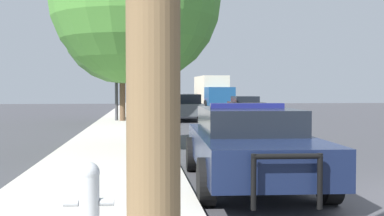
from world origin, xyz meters
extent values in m
cube|color=#BCB7AD|center=(-5.10, 0.00, 0.07)|extent=(3.00, 110.00, 0.13)
cube|color=#141E3D|center=(-2.49, 1.76, 0.64)|extent=(2.07, 4.97, 0.57)
cube|color=black|center=(-2.48, 2.00, 1.14)|extent=(1.71, 2.61, 0.43)
cylinder|color=black|center=(-1.65, 0.20, 0.35)|extent=(0.27, 0.72, 0.71)
cylinder|color=black|center=(-3.46, 0.28, 0.35)|extent=(0.27, 0.72, 0.71)
cylinder|color=black|center=(-1.51, 3.23, 0.35)|extent=(0.27, 0.72, 0.71)
cylinder|color=black|center=(-3.33, 3.31, 0.35)|extent=(0.27, 0.72, 0.71)
cylinder|color=black|center=(-2.18, -0.83, 0.55)|extent=(0.07, 0.07, 0.70)
cylinder|color=black|center=(-3.02, -0.79, 0.55)|extent=(0.07, 0.07, 0.70)
cylinder|color=black|center=(-2.60, -0.81, 0.86)|extent=(0.88, 0.11, 0.07)
cube|color=navy|center=(-2.48, 2.00, 1.40)|extent=(1.35, 0.26, 0.09)
cube|color=navy|center=(-1.55, 1.72, 0.67)|extent=(0.17, 3.52, 0.16)
cylinder|color=#B7BCC1|center=(-4.93, -1.65, 0.47)|extent=(0.21, 0.21, 0.69)
sphere|color=#B7BCC1|center=(-4.93, -1.65, 0.84)|extent=(0.22, 0.22, 0.22)
cylinder|color=#B7BCC1|center=(-5.11, -1.65, 0.54)|extent=(0.15, 0.08, 0.08)
cylinder|color=#B7BCC1|center=(-4.75, -1.65, 0.54)|extent=(0.15, 0.08, 0.08)
cylinder|color=#424247|center=(-5.62, 18.53, 2.91)|extent=(0.16, 0.16, 5.55)
cylinder|color=#424247|center=(-4.13, 18.53, 5.53)|extent=(2.98, 0.11, 0.11)
cube|color=black|center=(-2.64, 18.53, 5.08)|extent=(0.30, 0.24, 0.90)
sphere|color=red|center=(-2.64, 18.40, 5.38)|extent=(0.20, 0.20, 0.20)
sphere|color=orange|center=(-2.64, 18.40, 5.08)|extent=(0.20, 0.20, 0.20)
sphere|color=green|center=(-2.64, 18.40, 4.78)|extent=(0.20, 0.20, 0.20)
cube|color=maroon|center=(0.49, 38.47, 0.64)|extent=(2.01, 4.10, 0.61)
cube|color=black|center=(0.51, 38.27, 1.16)|extent=(1.62, 2.18, 0.42)
cylinder|color=black|center=(-0.44, 39.63, 0.34)|extent=(0.29, 0.69, 0.67)
cylinder|color=black|center=(1.21, 39.76, 0.34)|extent=(0.29, 0.69, 0.67)
cylinder|color=black|center=(-0.23, 37.17, 0.34)|extent=(0.29, 0.69, 0.67)
cylinder|color=black|center=(1.42, 37.31, 0.34)|extent=(0.29, 0.69, 0.67)
cube|color=#474C51|center=(-1.84, 20.05, 0.65)|extent=(1.89, 4.36, 0.63)
cube|color=black|center=(-1.85, 19.84, 1.22)|extent=(1.55, 2.29, 0.50)
cylinder|color=black|center=(-2.60, 21.42, 0.34)|extent=(0.27, 0.69, 0.68)
cylinder|color=black|center=(-0.95, 21.34, 0.34)|extent=(0.27, 0.69, 0.68)
cylinder|color=black|center=(-2.73, 18.77, 0.34)|extent=(0.27, 0.69, 0.68)
cylinder|color=black|center=(-1.08, 18.69, 0.34)|extent=(0.27, 0.69, 0.68)
cube|color=black|center=(2.30, 23.59, 0.66)|extent=(1.83, 4.34, 0.59)
cube|color=black|center=(2.30, 23.80, 1.13)|extent=(1.53, 2.28, 0.36)
cylinder|color=black|center=(3.09, 22.23, 0.36)|extent=(0.26, 0.73, 0.72)
cylinder|color=black|center=(1.42, 22.28, 0.36)|extent=(0.26, 0.73, 0.72)
cylinder|color=black|center=(3.17, 24.89, 0.36)|extent=(0.26, 0.73, 0.72)
cylinder|color=black|center=(1.50, 24.94, 0.36)|extent=(0.26, 0.73, 0.72)
cube|color=navy|center=(2.20, 33.03, 1.20)|extent=(2.35, 2.16, 1.52)
cube|color=beige|center=(2.02, 36.68, 1.71)|extent=(2.51, 5.38, 2.53)
cylinder|color=black|center=(3.29, 33.29, 0.44)|extent=(0.32, 0.90, 0.88)
cylinder|color=black|center=(1.09, 33.18, 0.44)|extent=(0.32, 0.90, 0.88)
cylinder|color=black|center=(3.07, 37.73, 0.44)|extent=(0.32, 0.90, 0.88)
cylinder|color=black|center=(0.87, 37.62, 0.44)|extent=(0.32, 0.90, 0.88)
cylinder|color=brown|center=(-4.52, 6.78, 1.53)|extent=(0.32, 0.32, 2.80)
cylinder|color=brown|center=(-5.30, 18.27, 1.78)|extent=(0.30, 0.30, 3.30)
sphere|color=#5B9947|center=(-5.30, 18.27, 5.14)|extent=(6.22, 6.22, 6.22)
camera|label=1|loc=(-4.41, -6.57, 1.68)|focal=45.00mm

